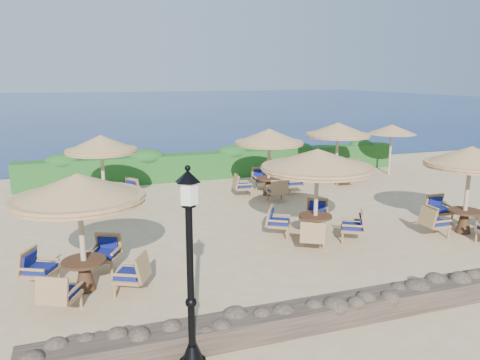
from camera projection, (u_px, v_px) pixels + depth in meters
ground at (287, 221)px, 15.37m from camera, size 120.00×120.00×0.00m
sea at (115, 104)px, 79.93m from camera, size 160.00×160.00×0.00m
hedge at (223, 164)px, 21.88m from camera, size 18.00×0.90×1.20m
stone_wall at (414, 297)px, 9.61m from camera, size 15.00×0.65×0.44m
lamp_post at (190, 281)px, 7.23m from camera, size 0.44×0.44×3.31m
extra_parasol at (392, 129)px, 22.18m from camera, size 2.30×2.30×2.41m
cafe_set_0 at (80, 211)px, 10.00m from camera, size 2.84×2.84×2.65m
cafe_set_1 at (317, 174)px, 13.29m from camera, size 3.23×3.23×2.65m
cafe_set_2 at (469, 175)px, 13.82m from camera, size 2.81×2.81×2.65m
cafe_set_3 at (102, 155)px, 16.34m from camera, size 2.68×2.49×2.65m
cafe_set_4 at (269, 151)px, 18.31m from camera, size 2.85×2.85×2.65m
cafe_set_5 at (338, 139)px, 20.68m from camera, size 2.84×2.85×2.65m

